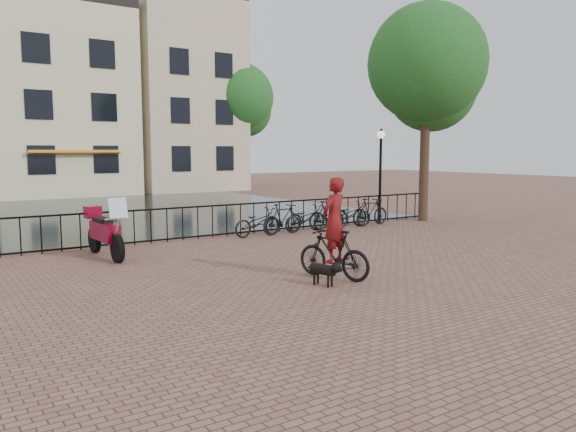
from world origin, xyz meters
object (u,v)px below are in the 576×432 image
cyclist (334,234)px  motorcycle (105,226)px  dog (323,273)px  lamp_post (381,160)px

cyclist → motorcycle: cyclist is taller
dog → motorcycle: 6.19m
lamp_post → dog: size_ratio=4.17×
motorcycle → dog: bearing=-66.0°
lamp_post → cyclist: lamp_post is taller
lamp_post → motorcycle: (-10.44, -1.05, -1.56)m
dog → motorcycle: (-2.78, 5.51, 0.55)m
cyclist → motorcycle: 6.13m
cyclist → dog: (-0.57, -0.38, -0.69)m
lamp_post → motorcycle: lamp_post is taller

